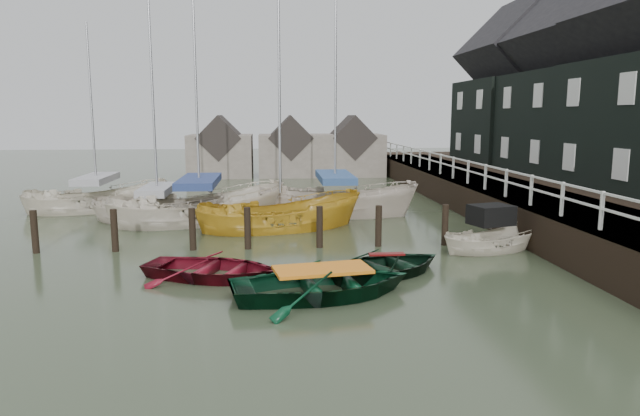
{
  "coord_description": "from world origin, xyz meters",
  "views": [
    {
      "loc": [
        -0.38,
        -15.65,
        4.41
      ],
      "look_at": [
        1.18,
        2.67,
        1.4
      ],
      "focal_mm": 32.0,
      "sensor_mm": 36.0,
      "label": 1
    }
  ],
  "objects": [
    {
      "name": "far_sheds",
      "position": [
        0.83,
        26.0,
        1.86
      ],
      "size": [
        14.0,
        4.08,
        4.39
      ],
      "color": "#665B51",
      "rests_on": "ground"
    },
    {
      "name": "rowboat_green",
      "position": [
        0.82,
        -2.22,
        0.0
      ],
      "size": [
        4.99,
        3.94,
        0.93
      ],
      "primitive_type": "imported",
      "rotation": [
        0.0,
        0.0,
        1.74
      ],
      "color": "black",
      "rests_on": "ground"
    },
    {
      "name": "mooring_pilings",
      "position": [
        -1.11,
        3.0,
        0.5
      ],
      "size": [
        13.72,
        0.22,
        1.8
      ],
      "color": "black",
      "rests_on": "ground"
    },
    {
      "name": "pier",
      "position": [
        9.48,
        10.0,
        0.71
      ],
      "size": [
        3.04,
        32.0,
        2.7
      ],
      "color": "black",
      "rests_on": "ground"
    },
    {
      "name": "sailboat_e",
      "position": [
        -8.48,
        11.37,
        0.06
      ],
      "size": [
        6.86,
        4.47,
        9.73
      ],
      "rotation": [
        0.0,
        0.0,
        1.92
      ],
      "color": "beige",
      "rests_on": "ground"
    },
    {
      "name": "ground",
      "position": [
        0.0,
        0.0,
        0.0
      ],
      "size": [
        120.0,
        120.0,
        0.0
      ],
      "primitive_type": "plane",
      "color": "#2E3B25",
      "rests_on": "ground"
    },
    {
      "name": "motorboat",
      "position": [
        6.8,
        2.07,
        0.12
      ],
      "size": [
        3.89,
        2.36,
        2.19
      ],
      "rotation": [
        0.0,
        0.0,
        1.86
      ],
      "color": "beige",
      "rests_on": "ground"
    },
    {
      "name": "rowboat_dkgreen",
      "position": [
        2.78,
        -0.43,
        0.0
      ],
      "size": [
        4.58,
        4.11,
        0.78
      ],
      "primitive_type": "imported",
      "rotation": [
        0.0,
        0.0,
        2.04
      ],
      "color": "black",
      "rests_on": "ground"
    },
    {
      "name": "quay_houses",
      "position": [
        14.99,
        8.66,
        5.68
      ],
      "size": [
        6.52,
        28.14,
        10.01
      ],
      "color": "black",
      "rests_on": "ground"
    },
    {
      "name": "land_strip",
      "position": [
        15.0,
        10.0,
        0.0
      ],
      "size": [
        14.0,
        38.0,
        1.5
      ],
      "primitive_type": "cube",
      "color": "black",
      "rests_on": "ground"
    },
    {
      "name": "sailboat_c",
      "position": [
        -0.04,
        6.34,
        0.01
      ],
      "size": [
        7.06,
        4.04,
        11.13
      ],
      "rotation": [
        0.0,
        0.0,
        1.82
      ],
      "color": "gold",
      "rests_on": "ground"
    },
    {
      "name": "sailboat_d",
      "position": [
        2.44,
        9.45,
        0.06
      ],
      "size": [
        7.79,
        4.6,
        12.92
      ],
      "rotation": [
        0.0,
        0.0,
        1.3
      ],
      "color": "beige",
      "rests_on": "ground"
    },
    {
      "name": "sailboat_a",
      "position": [
        -5.12,
        8.25,
        0.06
      ],
      "size": [
        6.09,
        3.3,
        10.19
      ],
      "rotation": [
        0.0,
        0.0,
        1.37
      ],
      "color": "beige",
      "rests_on": "ground"
    },
    {
      "name": "sailboat_b",
      "position": [
        -3.36,
        8.02,
        0.06
      ],
      "size": [
        7.97,
        5.23,
        12.84
      ],
      "rotation": [
        0.0,
        0.0,
        1.93
      ],
      "color": "beige",
      "rests_on": "ground"
    },
    {
      "name": "rowboat_red",
      "position": [
        -2.0,
        -0.39,
        0.0
      ],
      "size": [
        4.59,
        3.9,
        0.81
      ],
      "primitive_type": "imported",
      "rotation": [
        0.0,
        0.0,
        1.24
      ],
      "color": "maroon",
      "rests_on": "ground"
    }
  ]
}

